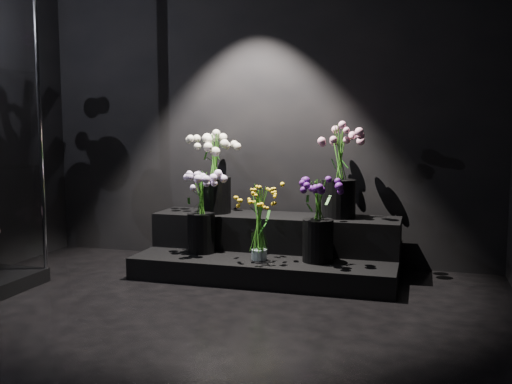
% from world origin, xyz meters
% --- Properties ---
extents(floor, '(4.00, 4.00, 0.00)m').
position_xyz_m(floor, '(0.00, 0.00, 0.00)').
color(floor, black).
rests_on(floor, ground).
extents(wall_back, '(4.00, 0.00, 4.00)m').
position_xyz_m(wall_back, '(0.00, 2.00, 1.40)').
color(wall_back, black).
rests_on(wall_back, floor).
extents(display_riser, '(2.02, 0.90, 0.45)m').
position_xyz_m(display_riser, '(0.19, 1.60, 0.19)').
color(display_riser, black).
rests_on(display_riser, floor).
extents(bouquet_orange_bells, '(0.25, 0.25, 0.57)m').
position_xyz_m(bouquet_orange_bells, '(0.18, 1.28, 0.46)').
color(bouquet_orange_bells, white).
rests_on(bouquet_orange_bells, display_riser).
extents(bouquet_lilac, '(0.44, 0.44, 0.64)m').
position_xyz_m(bouquet_lilac, '(-0.34, 1.41, 0.55)').
color(bouquet_lilac, black).
rests_on(bouquet_lilac, display_riser).
extents(bouquet_purple, '(0.38, 0.38, 0.62)m').
position_xyz_m(bouquet_purple, '(0.61, 1.36, 0.51)').
color(bouquet_purple, black).
rests_on(bouquet_purple, display_riser).
extents(bouquet_cream_roses, '(0.53, 0.53, 0.67)m').
position_xyz_m(bouquet_cream_roses, '(-0.33, 1.70, 0.83)').
color(bouquet_cream_roses, black).
rests_on(bouquet_cream_roses, display_riser).
extents(bouquet_pink_roses, '(0.44, 0.44, 0.73)m').
position_xyz_m(bouquet_pink_roses, '(0.71, 1.74, 0.85)').
color(bouquet_pink_roses, black).
rests_on(bouquet_pink_roses, display_riser).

